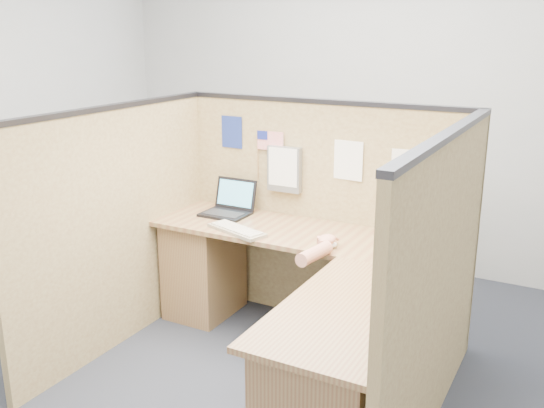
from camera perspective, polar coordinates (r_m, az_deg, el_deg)
The scene contains 13 objects.
floor at distance 3.62m, azimuth -2.36°, elevation -16.70°, with size 5.00×5.00×0.00m, color #1E222B.
wall_back at distance 5.13m, azimuth 10.59°, elevation 9.57°, with size 5.00×5.00×0.00m, color #A7AAAC.
cubicle_partitions at distance 3.62m, azimuth 0.96°, elevation -3.13°, with size 2.06×1.83×1.53m.
l_desk at distance 3.57m, azimuth 2.53°, elevation -9.96°, with size 1.95×1.75×0.73m.
laptop at distance 4.21m, azimuth -4.00°, elevation -0.13°, with size 0.31×0.30×0.23m.
keyboard at distance 3.83m, azimuth -3.34°, elevation -2.45°, with size 0.45×0.27×0.03m.
mouse at distance 3.56m, azimuth 5.23°, elevation -3.74°, with size 0.12×0.07×0.05m, color silver.
hand_forearm at distance 3.42m, azimuth 4.41°, elevation -4.26°, with size 0.12×0.42×0.09m.
blue_poster at distance 4.28m, azimuth -3.80°, elevation 6.77°, with size 0.17×0.00×0.22m, color navy.
american_flag at distance 4.13m, azimuth -0.45°, elevation 5.82°, with size 0.20×0.01×0.35m.
file_holder at distance 4.09m, azimuth 1.17°, elevation 3.31°, with size 0.24×0.05×0.31m.
paper_left at distance 3.91m, azimuth 7.19°, elevation 4.09°, with size 0.20×0.00×0.25m, color white.
paper_right at distance 3.80m, azimuth 12.85°, elevation 2.80°, with size 0.23×0.00×0.30m, color white.
Camera 1 is at (1.57, -2.60, 1.96)m, focal length 40.00 mm.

